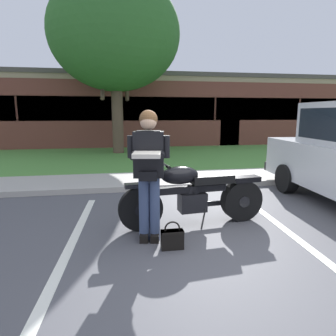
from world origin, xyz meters
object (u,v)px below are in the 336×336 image
object	(u,v)px
hedge_right	(280,132)
hedge_left	(27,135)
hedge_center_left	(120,134)
handbag	(172,238)
motorcycle	(199,193)
brick_building	(120,111)
hedge_center_right	(204,133)
rider_person	(149,166)
shade_tree	(115,35)

from	to	relation	value
hedge_right	hedge_left	bearing A→B (deg)	180.00
hedge_center_left	handbag	bearing A→B (deg)	-87.32
motorcycle	hedge_left	size ratio (longest dim) A/B	0.84
hedge_left	brick_building	size ratio (longest dim) A/B	0.10
motorcycle	hedge_center_right	bearing A→B (deg)	72.80
handbag	hedge_left	distance (m)	12.12
brick_building	motorcycle	bearing A→B (deg)	-86.49
motorcycle	rider_person	bearing A→B (deg)	-151.06
handbag	shade_tree	xyz separation A→B (m)	(-0.61, 8.71, 4.46)
rider_person	hedge_right	distance (m)	13.62
motorcycle	brick_building	world-z (taller)	brick_building
shade_tree	brick_building	bearing A→B (deg)	88.53
hedge_right	brick_building	world-z (taller)	brick_building
handbag	brick_building	xyz separation A→B (m)	(-0.41, 16.25, 1.65)
hedge_left	hedge_center_right	world-z (taller)	same
hedge_center_left	shade_tree	bearing A→B (deg)	-92.07
rider_person	shade_tree	bearing A→B (deg)	92.44
hedge_left	hedge_center_right	xyz separation A→B (m)	(8.55, 0.00, 0.00)
motorcycle	hedge_right	distance (m)	12.80
motorcycle	hedge_center_right	size ratio (longest dim) A/B	0.78
shade_tree	hedge_right	xyz separation A→B (m)	(8.63, 2.40, -3.95)
handbag	hedge_left	xyz separation A→B (m)	(-4.79, 11.12, 0.51)
handbag	hedge_right	xyz separation A→B (m)	(8.02, 11.12, 0.51)
hedge_center_left	hedge_center_right	size ratio (longest dim) A/B	0.85
hedge_center_left	hedge_center_right	xyz separation A→B (m)	(4.27, 0.00, 0.00)
motorcycle	hedge_left	bearing A→B (deg)	117.19
brick_building	hedge_center_left	bearing A→B (deg)	-91.19
brick_building	hedge_left	bearing A→B (deg)	-130.48
hedge_right	rider_person	bearing A→B (deg)	-127.41
hedge_center_right	brick_building	xyz separation A→B (m)	(-4.17, 5.13, 1.15)
motorcycle	rider_person	distance (m)	1.04
rider_person	hedge_right	bearing A→B (deg)	52.59
hedge_left	hedge_center_left	distance (m)	4.27
hedge_left	hedge_center_left	xyz separation A→B (m)	(4.27, 0.00, -0.00)
motorcycle	hedge_left	world-z (taller)	motorcycle
motorcycle	hedge_center_right	world-z (taller)	motorcycle
shade_tree	hedge_center_left	world-z (taller)	shade_tree
motorcycle	handbag	xyz separation A→B (m)	(-0.54, -0.73, -0.34)
shade_tree	hedge_left	size ratio (longest dim) A/B	2.53
handbag	rider_person	bearing A→B (deg)	129.96
rider_person	brick_building	size ratio (longest dim) A/B	0.06
motorcycle	shade_tree	world-z (taller)	shade_tree
hedge_left	hedge_center_left	bearing A→B (deg)	0.00
hedge_center_left	brick_building	bearing A→B (deg)	88.81
rider_person	handbag	bearing A→B (deg)	-50.04
hedge_center_left	hedge_right	world-z (taller)	same
rider_person	hedge_left	world-z (taller)	rider_person
hedge_left	hedge_right	xyz separation A→B (m)	(12.82, -0.00, -0.00)
hedge_right	hedge_center_right	bearing A→B (deg)	180.00
rider_person	hedge_right	size ratio (longest dim) A/B	0.53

